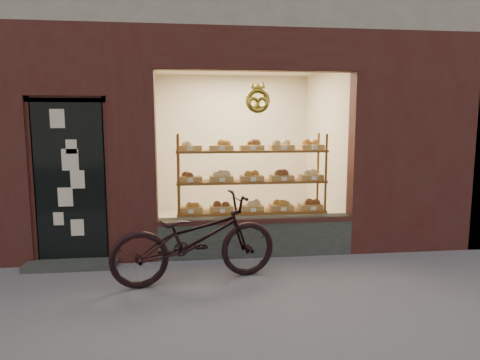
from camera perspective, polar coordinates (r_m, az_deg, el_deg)
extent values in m
plane|color=slate|center=(4.14, 0.46, -19.25)|extent=(90.00, 90.00, 0.00)
cube|color=#292D2C|center=(6.07, 2.12, -7.52)|extent=(2.70, 0.25, 0.55)
cube|color=black|center=(5.96, -21.68, -0.25)|extent=(0.90, 0.04, 2.15)
cube|color=#292D2C|center=(6.04, -21.54, -10.46)|extent=(1.15, 0.35, 0.08)
torus|color=gold|center=(5.75, 2.38, 10.52)|extent=(0.33, 0.07, 0.33)
cube|color=brown|center=(6.53, 1.52, -8.44)|extent=(2.20, 0.45, 0.04)
cube|color=brown|center=(6.41, 1.54, -4.14)|extent=(2.20, 0.45, 0.03)
cube|color=brown|center=(6.33, 1.55, -0.16)|extent=(2.20, 0.45, 0.04)
cube|color=brown|center=(6.28, 1.57, 3.91)|extent=(2.20, 0.45, 0.04)
cylinder|color=brown|center=(6.09, -8.19, -1.98)|extent=(0.04, 0.04, 1.70)
cylinder|color=brown|center=(6.41, 11.31, -1.56)|extent=(0.04, 0.04, 1.70)
cylinder|color=brown|center=(6.48, -8.12, -1.39)|extent=(0.04, 0.04, 1.70)
cylinder|color=brown|center=(6.78, 10.29, -1.03)|extent=(0.04, 0.04, 1.70)
cube|color=#AB8D46|center=(6.33, -6.57, -3.86)|extent=(0.34, 0.24, 0.07)
sphere|color=#A6592A|center=(6.31, -6.58, -3.10)|extent=(0.11, 0.11, 0.11)
cube|color=white|center=(6.15, -6.55, -4.21)|extent=(0.07, 0.01, 0.05)
cube|color=#AB8D46|center=(6.35, -2.49, -3.78)|extent=(0.34, 0.24, 0.07)
sphere|color=brown|center=(6.33, -2.50, -3.03)|extent=(0.11, 0.11, 0.11)
cube|color=white|center=(6.17, -2.36, -4.13)|extent=(0.07, 0.01, 0.05)
cube|color=#AB8D46|center=(6.40, 1.54, -3.68)|extent=(0.34, 0.24, 0.07)
sphere|color=tan|center=(6.38, 1.54, -2.94)|extent=(0.11, 0.11, 0.11)
cube|color=white|center=(6.22, 1.79, -4.02)|extent=(0.07, 0.01, 0.05)
cube|color=#AB8D46|center=(6.48, 5.48, -3.57)|extent=(0.34, 0.24, 0.07)
sphere|color=#A6592A|center=(6.46, 5.49, -2.83)|extent=(0.11, 0.11, 0.11)
cube|color=white|center=(6.30, 5.85, -3.90)|extent=(0.07, 0.01, 0.05)
cube|color=#AB8D46|center=(6.59, 9.32, -3.45)|extent=(0.34, 0.24, 0.07)
sphere|color=brown|center=(6.57, 9.33, -2.72)|extent=(0.11, 0.11, 0.11)
cube|color=white|center=(6.41, 9.78, -3.77)|extent=(0.08, 0.01, 0.05)
cube|color=#AB8D46|center=(6.25, -6.63, 0.18)|extent=(0.34, 0.24, 0.07)
sphere|color=brown|center=(6.24, -6.64, 0.95)|extent=(0.11, 0.11, 0.11)
cube|color=white|center=(6.07, -6.62, -0.05)|extent=(0.07, 0.01, 0.06)
cube|color=#AB8D46|center=(6.27, -2.52, 0.25)|extent=(0.34, 0.24, 0.07)
sphere|color=tan|center=(6.26, -2.52, 1.02)|extent=(0.11, 0.11, 0.11)
cube|color=white|center=(6.09, -2.38, 0.02)|extent=(0.07, 0.01, 0.06)
cube|color=#AB8D46|center=(6.32, 1.55, 0.31)|extent=(0.34, 0.24, 0.07)
sphere|color=#A6592A|center=(6.31, 1.55, 1.08)|extent=(0.11, 0.11, 0.11)
cube|color=white|center=(6.14, 1.81, 0.09)|extent=(0.07, 0.01, 0.06)
cube|color=#AB8D46|center=(6.40, 5.54, 0.38)|extent=(0.34, 0.24, 0.07)
sphere|color=brown|center=(6.39, 5.55, 1.13)|extent=(0.11, 0.11, 0.11)
cube|color=white|center=(6.23, 5.90, 0.15)|extent=(0.07, 0.01, 0.06)
cube|color=#AB8D46|center=(6.52, 9.41, 0.44)|extent=(0.34, 0.24, 0.07)
sphere|color=tan|center=(6.51, 9.42, 1.18)|extent=(0.11, 0.11, 0.11)
cube|color=white|center=(6.34, 9.87, 0.22)|extent=(0.08, 0.01, 0.06)
cube|color=#AB8D46|center=(6.21, -6.70, 4.30)|extent=(0.34, 0.24, 0.07)
sphere|color=tan|center=(6.21, -6.71, 5.08)|extent=(0.11, 0.11, 0.11)
cube|color=white|center=(6.03, -6.69, 4.19)|extent=(0.07, 0.01, 0.06)
cube|color=#AB8D46|center=(6.23, -2.54, 4.35)|extent=(0.34, 0.24, 0.07)
sphere|color=#A6592A|center=(6.22, -2.55, 5.14)|extent=(0.11, 0.11, 0.11)
cube|color=white|center=(6.04, -2.41, 4.25)|extent=(0.07, 0.01, 0.06)
cube|color=#AB8D46|center=(6.28, 1.57, 4.39)|extent=(0.34, 0.24, 0.07)
sphere|color=brown|center=(6.27, 1.57, 5.16)|extent=(0.11, 0.11, 0.11)
cube|color=white|center=(6.10, 1.82, 4.28)|extent=(0.07, 0.01, 0.06)
cube|color=#AB8D46|center=(6.36, 5.59, 4.40)|extent=(0.34, 0.24, 0.07)
sphere|color=tan|center=(6.36, 5.60, 5.16)|extent=(0.11, 0.11, 0.11)
cube|color=white|center=(6.18, 5.96, 4.29)|extent=(0.07, 0.01, 0.06)
cube|color=#AB8D46|center=(6.47, 9.50, 4.39)|extent=(0.34, 0.24, 0.07)
sphere|color=#A6592A|center=(6.47, 9.51, 5.14)|extent=(0.11, 0.11, 0.11)
cube|color=white|center=(6.30, 9.97, 4.28)|extent=(0.08, 0.01, 0.06)
imported|color=black|center=(5.09, -5.99, -7.78)|extent=(2.07, 1.09, 1.03)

